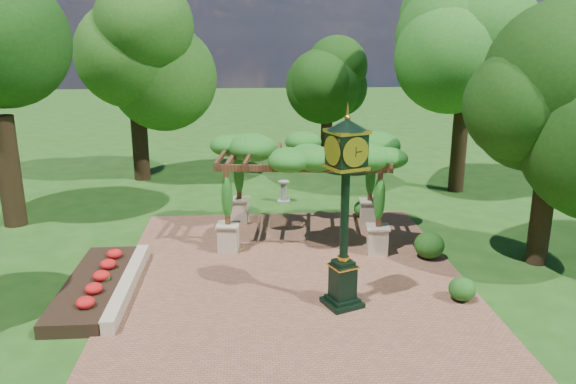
{
  "coord_description": "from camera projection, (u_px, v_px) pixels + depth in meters",
  "views": [
    {
      "loc": [
        -1.21,
        -14.04,
        6.91
      ],
      "look_at": [
        0.0,
        2.5,
        2.2
      ],
      "focal_mm": 35.0,
      "sensor_mm": 36.0,
      "label": 1
    }
  ],
  "objects": [
    {
      "name": "shrub_back",
      "position": [
        364.0,
        209.0,
        21.65
      ],
      "size": [
        0.79,
        0.79,
        0.68
      ],
      "primitive_type": "ellipsoid",
      "rotation": [
        0.0,
        0.0,
        -0.05
      ],
      "color": "#22601B",
      "rests_on": "brick_plaza"
    },
    {
      "name": "sundial",
      "position": [
        284.0,
        193.0,
        23.69
      ],
      "size": [
        0.57,
        0.57,
        0.92
      ],
      "rotation": [
        0.0,
        0.0,
        -0.13
      ],
      "color": "gray",
      "rests_on": "ground"
    },
    {
      "name": "tree_west_far",
      "position": [
        134.0,
        54.0,
        25.92
      ],
      "size": [
        4.76,
        4.76,
        8.71
      ],
      "color": "black",
      "rests_on": "ground"
    },
    {
      "name": "border_wall",
      "position": [
        128.0,
        284.0,
        15.54
      ],
      "size": [
        0.35,
        5.0,
        0.4
      ],
      "primitive_type": "cube",
      "color": "#C6B793",
      "rests_on": "ground"
    },
    {
      "name": "ground",
      "position": [
        295.0,
        293.0,
        15.44
      ],
      "size": [
        120.0,
        120.0,
        0.0
      ],
      "primitive_type": "plane",
      "color": "#1E4714",
      "rests_on": "ground"
    },
    {
      "name": "pergola",
      "position": [
        304.0,
        157.0,
        18.9
      ],
      "size": [
        5.98,
        4.15,
        3.53
      ],
      "rotation": [
        0.0,
        0.0,
        -0.12
      ],
      "color": "#C5B292",
      "rests_on": "brick_plaza"
    },
    {
      "name": "tree_east_near",
      "position": [
        556.0,
        99.0,
        16.15
      ],
      "size": [
        4.17,
        4.17,
        7.38
      ],
      "color": "#352315",
      "rests_on": "ground"
    },
    {
      "name": "pedestal_clock",
      "position": [
        345.0,
        197.0,
        13.91
      ],
      "size": [
        1.29,
        1.29,
        5.0
      ],
      "rotation": [
        0.0,
        0.0,
        0.39
      ],
      "color": "black",
      "rests_on": "brick_plaza"
    },
    {
      "name": "tree_east_far",
      "position": [
        468.0,
        45.0,
        23.77
      ],
      "size": [
        4.87,
        4.87,
        9.32
      ],
      "color": "black",
      "rests_on": "ground"
    },
    {
      "name": "flower_bed",
      "position": [
        95.0,
        286.0,
        15.48
      ],
      "size": [
        1.5,
        5.0,
        0.36
      ],
      "primitive_type": "cube",
      "color": "red",
      "rests_on": "ground"
    },
    {
      "name": "tree_north",
      "position": [
        327.0,
        83.0,
        27.83
      ],
      "size": [
        3.44,
        3.44,
        6.57
      ],
      "color": "#2F1F12",
      "rests_on": "ground"
    },
    {
      "name": "shrub_mid",
      "position": [
        429.0,
        245.0,
        17.68
      ],
      "size": [
        0.98,
        0.98,
        0.85
      ],
      "primitive_type": "ellipsoid",
      "rotation": [
        0.0,
        0.0,
        0.04
      ],
      "color": "#1E4B15",
      "rests_on": "brick_plaza"
    },
    {
      "name": "shrub_front",
      "position": [
        462.0,
        289.0,
        14.89
      ],
      "size": [
        0.83,
        0.83,
        0.64
      ],
      "primitive_type": "ellipsoid",
      "rotation": [
        0.0,
        0.0,
        -0.19
      ],
      "color": "#1D5317",
      "rests_on": "brick_plaza"
    },
    {
      "name": "brick_plaza",
      "position": [
        292.0,
        278.0,
        16.39
      ],
      "size": [
        10.0,
        12.0,
        0.04
      ],
      "primitive_type": "cube",
      "color": "brown",
      "rests_on": "ground"
    }
  ]
}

